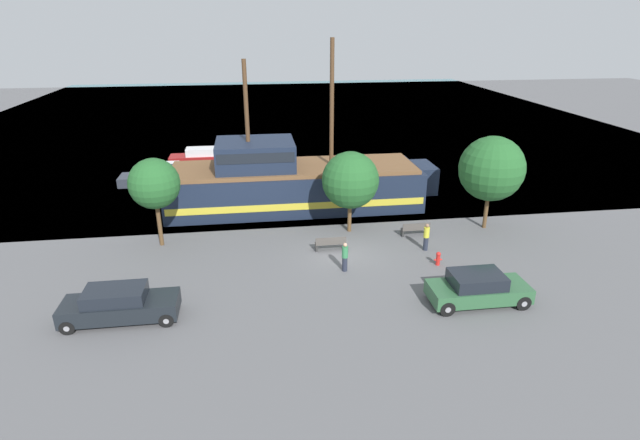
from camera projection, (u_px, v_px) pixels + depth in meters
The scene contains 15 objects.
ground_plane at pixel (342, 252), 28.20m from camera, with size 160.00×160.00×0.00m, color #5B5B5E.
water_surface at pixel (285, 115), 68.62m from camera, with size 80.00×80.00×0.00m, color teal.
pirate_ship at pixel (292, 182), 34.39m from camera, with size 18.49×5.31×11.18m.
moored_boat_dockside at pixel (207, 159), 44.28m from camera, with size 6.49×1.86×1.71m.
moored_boat_outer at pixel (166, 176), 39.84m from camera, with size 7.38×2.05×1.61m.
parked_car_curb_front at pixel (478, 288), 22.84m from camera, with size 4.56×1.92×1.53m.
parked_car_curb_mid at pixel (119, 305), 21.53m from camera, with size 4.89×1.83×1.55m.
fire_hydrant at pixel (438, 258), 26.55m from camera, with size 0.42×0.25×0.76m.
bench_promenade_east at pixel (416, 229), 30.14m from camera, with size 1.71×0.45×0.85m.
bench_promenade_west at pixel (331, 243), 28.21m from camera, with size 1.74×0.45×0.85m.
pedestrian_walking_near at pixel (345, 257), 25.79m from camera, with size 0.32×0.32×1.59m.
pedestrian_walking_far at pixel (426, 237), 28.14m from camera, with size 0.32×0.32×1.60m.
tree_row_east at pixel (154, 184), 27.70m from camera, with size 2.84×2.84×5.16m.
tree_row_mideast at pixel (350, 180), 29.75m from camera, with size 3.43×3.43×5.02m.
tree_row_midwest at pixel (492, 169), 30.07m from camera, with size 3.93×3.93×5.81m.
Camera 1 is at (-4.78, -25.06, 12.21)m, focal length 28.00 mm.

